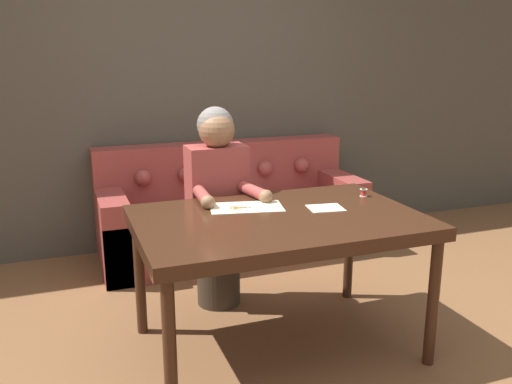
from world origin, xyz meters
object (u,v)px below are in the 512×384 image
(couch, at_px, (231,215))
(scissors, at_px, (242,208))
(thread_spool, at_px, (364,193))
(person, at_px, (218,206))
(dining_table, at_px, (279,228))

(couch, distance_m, scissors, 1.43)
(scissors, height_order, thread_spool, thread_spool)
(person, relative_size, scissors, 5.96)
(person, bearing_deg, couch, 67.61)
(dining_table, xyz_separation_m, couch, (0.21, 1.51, -0.38))
(person, xyz_separation_m, scissors, (0.01, -0.44, 0.11))
(couch, relative_size, scissors, 9.67)
(dining_table, relative_size, person, 1.16)
(couch, xyz_separation_m, person, (-0.36, -0.87, 0.35))
(person, bearing_deg, thread_spool, -30.07)
(thread_spool, bearing_deg, couch, 107.48)
(dining_table, height_order, scissors, scissors)
(person, height_order, thread_spool, person)
(dining_table, distance_m, couch, 1.57)
(couch, height_order, scissors, couch)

